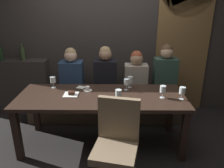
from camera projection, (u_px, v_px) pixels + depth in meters
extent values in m
plane|color=black|center=(102.00, 143.00, 3.16)|extent=(9.00, 9.00, 0.00)
cube|color=#383330|center=(104.00, 26.00, 3.78)|extent=(6.00, 0.12, 3.00)
cube|color=olive|center=(181.00, 53.00, 3.86)|extent=(0.90, 0.05, 2.10)
cube|color=#2F2B29|center=(19.00, 86.00, 3.98)|extent=(1.10, 0.28, 0.95)
cube|color=black|center=(17.00, 135.00, 2.72)|extent=(0.08, 0.08, 0.69)
cube|color=black|center=(184.00, 136.00, 2.70)|extent=(0.08, 0.08, 0.69)
cube|color=black|center=(36.00, 109.00, 3.38)|extent=(0.08, 0.08, 0.69)
cube|color=black|center=(170.00, 110.00, 3.36)|extent=(0.08, 0.08, 0.69)
cube|color=#302119|center=(101.00, 97.00, 2.91)|extent=(2.20, 0.84, 0.04)
cube|color=#4A3C2E|center=(104.00, 109.00, 3.76)|extent=(2.50, 0.40, 0.35)
cube|color=brown|center=(104.00, 97.00, 3.68)|extent=(2.50, 0.44, 0.10)
cylinder|color=#302119|center=(99.00, 160.00, 2.51)|extent=(0.04, 0.04, 0.42)
cylinder|color=#302119|center=(131.00, 160.00, 2.50)|extent=(0.04, 0.04, 0.42)
cube|color=#7F6B51|center=(115.00, 152.00, 2.25)|extent=(0.52, 0.52, 0.08)
cube|color=#7F6B51|center=(119.00, 119.00, 2.33)|extent=(0.44, 0.15, 0.48)
cube|color=navy|center=(72.00, 78.00, 3.57)|extent=(0.36, 0.24, 0.56)
sphere|color=#DBB293|center=(71.00, 56.00, 3.44)|extent=(0.20, 0.20, 0.20)
sphere|color=#9E7F56|center=(71.00, 54.00, 3.44)|extent=(0.18, 0.18, 0.18)
cube|color=black|center=(106.00, 78.00, 3.57)|extent=(0.36, 0.24, 0.59)
sphere|color=tan|center=(105.00, 54.00, 3.43)|extent=(0.20, 0.20, 0.20)
sphere|color=#9E7F56|center=(105.00, 52.00, 3.43)|extent=(0.18, 0.18, 0.18)
cube|color=#9E9384|center=(136.00, 80.00, 3.55)|extent=(0.36, 0.24, 0.52)
sphere|color=tan|center=(137.00, 59.00, 3.42)|extent=(0.20, 0.20, 0.20)
sphere|color=brown|center=(137.00, 57.00, 3.42)|extent=(0.18, 0.18, 0.18)
cube|color=#2D473D|center=(165.00, 77.00, 3.55)|extent=(0.36, 0.24, 0.62)
sphere|color=tan|center=(167.00, 52.00, 3.41)|extent=(0.20, 0.20, 0.20)
sphere|color=brown|center=(167.00, 50.00, 3.41)|extent=(0.18, 0.18, 0.18)
cylinder|color=black|center=(1.00, 54.00, 3.75)|extent=(0.08, 0.08, 0.22)
cylinder|color=#384728|center=(23.00, 54.00, 3.77)|extent=(0.08, 0.08, 0.22)
cylinder|color=#384728|center=(21.00, 45.00, 3.72)|extent=(0.03, 0.03, 0.09)
cylinder|color=black|center=(21.00, 42.00, 3.70)|extent=(0.03, 0.03, 0.02)
cylinder|color=silver|center=(162.00, 98.00, 2.83)|extent=(0.06, 0.06, 0.00)
cylinder|color=silver|center=(162.00, 95.00, 2.82)|extent=(0.01, 0.01, 0.07)
cylinder|color=silver|center=(163.00, 89.00, 2.79)|extent=(0.08, 0.08, 0.08)
cylinder|color=silver|center=(54.00, 88.00, 3.16)|extent=(0.06, 0.06, 0.00)
cylinder|color=silver|center=(53.00, 85.00, 3.15)|extent=(0.01, 0.01, 0.07)
cylinder|color=silver|center=(53.00, 80.00, 3.12)|extent=(0.08, 0.08, 0.08)
cylinder|color=silver|center=(181.00, 99.00, 2.79)|extent=(0.06, 0.06, 0.00)
cylinder|color=silver|center=(182.00, 96.00, 2.77)|extent=(0.01, 0.01, 0.07)
cylinder|color=silver|center=(182.00, 90.00, 2.74)|extent=(0.08, 0.08, 0.08)
cylinder|color=silver|center=(130.00, 87.00, 3.16)|extent=(0.06, 0.06, 0.00)
cylinder|color=silver|center=(130.00, 85.00, 3.15)|extent=(0.01, 0.01, 0.07)
cylinder|color=silver|center=(130.00, 80.00, 3.12)|extent=(0.08, 0.08, 0.08)
cylinder|color=silver|center=(118.00, 102.00, 2.71)|extent=(0.06, 0.06, 0.00)
cylinder|color=silver|center=(118.00, 99.00, 2.69)|extent=(0.01, 0.01, 0.07)
cylinder|color=silver|center=(119.00, 93.00, 2.67)|extent=(0.08, 0.08, 0.08)
cylinder|color=silver|center=(126.00, 90.00, 3.08)|extent=(0.06, 0.06, 0.00)
cylinder|color=silver|center=(126.00, 87.00, 3.07)|extent=(0.01, 0.01, 0.07)
cylinder|color=silver|center=(127.00, 82.00, 3.04)|extent=(0.08, 0.08, 0.08)
cylinder|color=maroon|center=(127.00, 83.00, 3.05)|extent=(0.07, 0.07, 0.04)
cylinder|color=white|center=(88.00, 90.00, 3.05)|extent=(0.12, 0.12, 0.01)
cylinder|color=white|center=(88.00, 88.00, 3.04)|extent=(0.06, 0.06, 0.06)
cylinder|color=brown|center=(88.00, 87.00, 3.03)|extent=(0.05, 0.05, 0.01)
cube|color=white|center=(71.00, 95.00, 2.91)|extent=(0.19, 0.19, 0.01)
cube|color=#381E14|center=(72.00, 93.00, 2.90)|extent=(0.08, 0.06, 0.04)
cube|color=silver|center=(81.00, 87.00, 3.16)|extent=(0.14, 0.13, 0.01)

